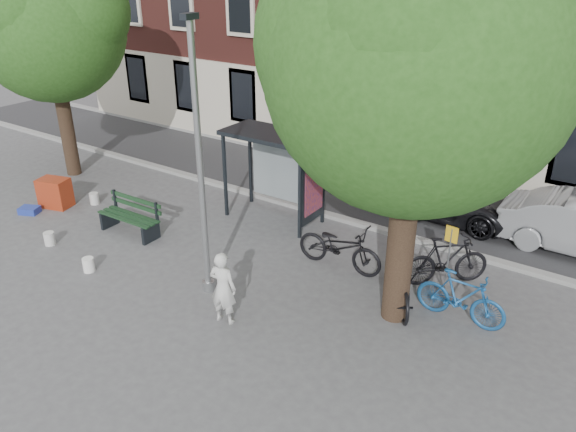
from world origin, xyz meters
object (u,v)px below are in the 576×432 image
(lamppost, at_px, (201,179))
(bike_a, at_px, (340,247))
(car_dark, at_px, (447,195))
(red_stand, at_px, (55,193))
(notice_sign, at_px, (450,247))
(bike_b, at_px, (461,297))
(bike_c, at_px, (401,281))
(bus_shelter, at_px, (287,158))
(bench, at_px, (131,218))
(painter, at_px, (223,288))
(bike_d, at_px, (446,260))

(lamppost, height_order, bike_a, lamppost)
(car_dark, xyz_separation_m, red_stand, (-10.12, -6.16, -0.21))
(car_dark, bearing_deg, notice_sign, -159.48)
(bike_a, distance_m, bike_b, 3.23)
(bike_b, bearing_deg, bike_a, 82.09)
(bike_c, bearing_deg, lamppost, 174.47)
(bus_shelter, height_order, red_stand, bus_shelter)
(bus_shelter, distance_m, bike_c, 5.14)
(bench, relative_size, notice_sign, 1.16)
(painter, xyz_separation_m, bike_d, (3.32, 4.09, -0.21))
(painter, distance_m, notice_sign, 5.12)
(painter, xyz_separation_m, car_dark, (1.99, 7.79, -0.17))
(bike_c, distance_m, red_stand, 10.99)
(bike_d, bearing_deg, car_dark, -22.81)
(lamppost, relative_size, bike_a, 2.70)
(car_dark, distance_m, notice_sign, 4.33)
(painter, distance_m, red_stand, 8.31)
(bike_b, bearing_deg, bus_shelter, 71.80)
(lamppost, distance_m, bike_a, 3.94)
(bus_shelter, bearing_deg, bike_d, -8.26)
(bus_shelter, xyz_separation_m, car_dark, (3.69, 2.97, -1.26))
(lamppost, xyz_separation_m, bus_shelter, (-0.61, 4.11, -0.87))
(bus_shelter, relative_size, notice_sign, 1.70)
(bike_d, relative_size, red_stand, 2.29)
(bus_shelter, xyz_separation_m, notice_sign, (5.16, -1.07, -0.75))
(bench, distance_m, bike_c, 7.69)
(lamppost, distance_m, car_dark, 8.01)
(lamppost, height_order, car_dark, lamppost)
(bench, xyz_separation_m, bike_b, (8.93, 1.11, 0.12))
(lamppost, relative_size, car_dark, 1.29)
(painter, distance_m, car_dark, 8.05)
(bike_a, height_order, bike_c, bike_a)
(bus_shelter, distance_m, red_stand, 7.33)
(bench, bearing_deg, bike_a, 14.42)
(painter, xyz_separation_m, bench, (-4.83, 1.72, -0.37))
(bike_c, bearing_deg, car_dark, 66.27)
(bench, height_order, car_dark, car_dark)
(bus_shelter, relative_size, red_stand, 3.17)
(bike_c, bearing_deg, bike_d, 36.27)
(notice_sign, bearing_deg, painter, -126.12)
(bench, bearing_deg, bike_b, 5.94)
(bike_c, bearing_deg, red_stand, 152.89)
(bike_c, bearing_deg, bike_a, 129.77)
(bus_shelter, bearing_deg, bike_c, -25.05)
(bus_shelter, bearing_deg, bench, -135.21)
(painter, relative_size, bench, 0.85)
(bench, bearing_deg, painter, -20.70)
(bike_b, distance_m, red_stand, 12.30)
(red_stand, bearing_deg, car_dark, 31.34)
(lamppost, bearing_deg, bench, 165.02)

